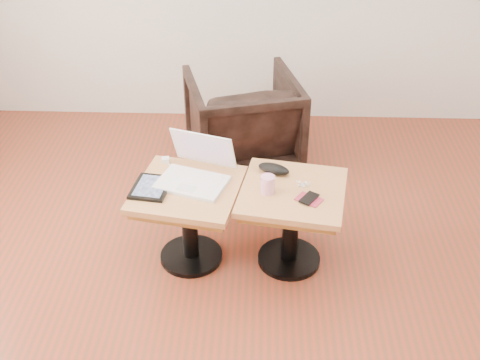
{
  "coord_description": "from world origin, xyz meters",
  "views": [
    {
      "loc": [
        -0.1,
        -2.1,
        2.25
      ],
      "look_at": [
        -0.2,
        0.48,
        0.54
      ],
      "focal_mm": 45.0,
      "sensor_mm": 36.0,
      "label": 1
    }
  ],
  "objects_px": {
    "side_table_left": "(189,206)",
    "armchair": "(243,122)",
    "side_table_right": "(292,208)",
    "striped_cup": "(268,184)",
    "laptop": "(196,171)"
  },
  "relations": [
    {
      "from": "side_table_right",
      "to": "armchair",
      "type": "relative_size",
      "value": 0.86
    },
    {
      "from": "side_table_right",
      "to": "side_table_left",
      "type": "bearing_deg",
      "value": -170.59
    },
    {
      "from": "laptop",
      "to": "striped_cup",
      "type": "bearing_deg",
      "value": 2.74
    },
    {
      "from": "striped_cup",
      "to": "laptop",
      "type": "bearing_deg",
      "value": 164.21
    },
    {
      "from": "side_table_right",
      "to": "laptop",
      "type": "relative_size",
      "value": 1.41
    },
    {
      "from": "side_table_left",
      "to": "laptop",
      "type": "relative_size",
      "value": 1.42
    },
    {
      "from": "striped_cup",
      "to": "side_table_left",
      "type": "bearing_deg",
      "value": 175.57
    },
    {
      "from": "armchair",
      "to": "laptop",
      "type": "bearing_deg",
      "value": 62.18
    },
    {
      "from": "laptop",
      "to": "striped_cup",
      "type": "xyz_separation_m",
      "value": [
        0.38,
        -0.11,
        -0.0
      ]
    },
    {
      "from": "side_table_left",
      "to": "armchair",
      "type": "distance_m",
      "value": 1.06
    },
    {
      "from": "side_table_left",
      "to": "side_table_right",
      "type": "height_order",
      "value": "same"
    },
    {
      "from": "striped_cup",
      "to": "armchair",
      "type": "height_order",
      "value": "armchair"
    },
    {
      "from": "side_table_right",
      "to": "striped_cup",
      "type": "xyz_separation_m",
      "value": [
        -0.13,
        -0.03,
        0.17
      ]
    },
    {
      "from": "armchair",
      "to": "side_table_right",
      "type": "bearing_deg",
      "value": 90.97
    },
    {
      "from": "striped_cup",
      "to": "armchair",
      "type": "bearing_deg",
      "value": 98.69
    }
  ]
}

